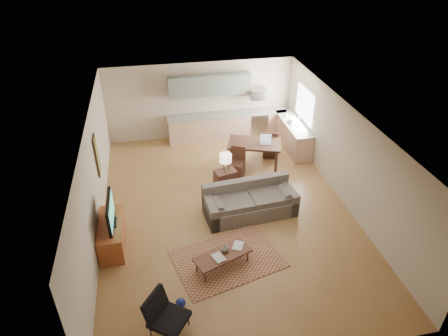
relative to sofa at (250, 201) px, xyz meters
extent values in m
plane|color=olive|center=(-0.59, 0.30, -0.44)|extent=(9.00, 9.00, 0.00)
plane|color=white|center=(-0.59, 0.30, 2.26)|extent=(9.00, 9.00, 0.00)
plane|color=#B4A58E|center=(-0.59, 4.80, 0.91)|extent=(6.50, 0.00, 6.50)
plane|color=#B4A58E|center=(-0.59, -4.20, 0.91)|extent=(6.50, 0.00, 6.50)
plane|color=#B4A58E|center=(-3.84, 0.30, 0.91)|extent=(0.00, 9.00, 9.00)
plane|color=#B4A58E|center=(2.66, 0.30, 0.91)|extent=(0.00, 9.00, 9.00)
cube|color=#A5A8AD|center=(1.41, 4.48, 0.01)|extent=(0.62, 0.62, 0.90)
cube|color=#A5A8AD|center=(1.41, 4.50, 1.11)|extent=(0.62, 0.40, 0.35)
cube|color=slate|center=(-0.29, 4.63, 1.51)|extent=(2.80, 0.34, 0.70)
cube|color=white|center=(2.64, 3.30, 1.11)|extent=(0.02, 1.40, 1.05)
cube|color=brown|center=(-0.93, -1.54, -0.43)|extent=(2.73, 2.20, 0.02)
imported|color=maroon|center=(-1.30, -1.89, -0.03)|extent=(0.44, 0.46, 0.03)
imported|color=navy|center=(-0.79, -1.51, -0.04)|extent=(0.47, 0.49, 0.02)
imported|color=black|center=(-1.01, -1.66, 0.04)|extent=(0.26, 0.26, 0.18)
imported|color=beige|center=(2.24, 3.81, 0.58)|extent=(0.11, 0.11, 0.19)
camera|label=1|loc=(-2.31, -8.12, 6.27)|focal=32.00mm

